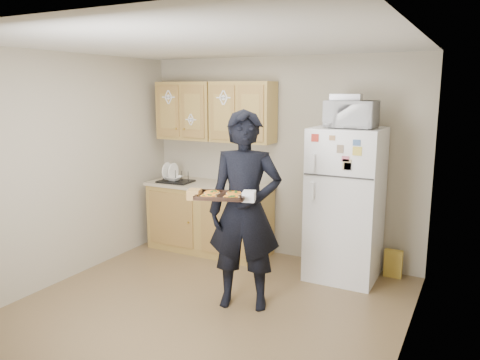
% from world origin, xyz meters
% --- Properties ---
extents(floor, '(3.60, 3.60, 0.00)m').
position_xyz_m(floor, '(0.00, 0.00, 0.00)').
color(floor, brown).
rests_on(floor, ground).
extents(ceiling, '(3.60, 3.60, 0.00)m').
position_xyz_m(ceiling, '(0.00, 0.00, 2.50)').
color(ceiling, silver).
rests_on(ceiling, wall_back).
extents(wall_back, '(3.60, 0.04, 2.50)m').
position_xyz_m(wall_back, '(0.00, 1.80, 1.25)').
color(wall_back, '#AEA48D').
rests_on(wall_back, floor).
extents(wall_front, '(3.60, 0.04, 2.50)m').
position_xyz_m(wall_front, '(0.00, -1.80, 1.25)').
color(wall_front, '#AEA48D').
rests_on(wall_front, floor).
extents(wall_left, '(0.04, 3.60, 2.50)m').
position_xyz_m(wall_left, '(-1.80, 0.00, 1.25)').
color(wall_left, '#AEA48D').
rests_on(wall_left, floor).
extents(wall_right, '(0.04, 3.60, 2.50)m').
position_xyz_m(wall_right, '(1.80, 0.00, 1.25)').
color(wall_right, '#AEA48D').
rests_on(wall_right, floor).
extents(refrigerator, '(0.75, 0.70, 1.70)m').
position_xyz_m(refrigerator, '(0.95, 1.43, 0.85)').
color(refrigerator, white).
rests_on(refrigerator, floor).
extents(base_cabinet, '(1.60, 0.60, 0.86)m').
position_xyz_m(base_cabinet, '(-0.85, 1.48, 0.43)').
color(base_cabinet, olive).
rests_on(base_cabinet, floor).
extents(countertop, '(1.64, 0.64, 0.04)m').
position_xyz_m(countertop, '(-0.85, 1.48, 0.88)').
color(countertop, '#B5A98B').
rests_on(countertop, base_cabinet).
extents(upper_cab_left, '(0.80, 0.33, 0.75)m').
position_xyz_m(upper_cab_left, '(-1.25, 1.61, 1.83)').
color(upper_cab_left, olive).
rests_on(upper_cab_left, wall_back).
extents(upper_cab_right, '(0.80, 0.33, 0.75)m').
position_xyz_m(upper_cab_right, '(-0.43, 1.61, 1.83)').
color(upper_cab_right, olive).
rests_on(upper_cab_right, wall_back).
extents(cereal_box, '(0.20, 0.07, 0.32)m').
position_xyz_m(cereal_box, '(1.47, 1.67, 0.16)').
color(cereal_box, '#EEDD54').
rests_on(cereal_box, floor).
extents(person, '(0.81, 0.66, 1.92)m').
position_xyz_m(person, '(0.29, 0.27, 0.96)').
color(person, black).
rests_on(person, floor).
extents(baking_tray, '(0.53, 0.45, 0.04)m').
position_xyz_m(baking_tray, '(0.19, -0.01, 1.15)').
color(baking_tray, black).
rests_on(baking_tray, person).
extents(pizza_front_left, '(0.15, 0.15, 0.02)m').
position_xyz_m(pizza_front_left, '(0.12, -0.12, 1.17)').
color(pizza_front_left, yellow).
rests_on(pizza_front_left, baking_tray).
extents(pizza_front_right, '(0.15, 0.15, 0.02)m').
position_xyz_m(pizza_front_right, '(0.31, -0.05, 1.17)').
color(pizza_front_right, yellow).
rests_on(pizza_front_right, baking_tray).
extents(pizza_back_left, '(0.15, 0.15, 0.02)m').
position_xyz_m(pizza_back_left, '(0.07, 0.02, 1.17)').
color(pizza_back_left, yellow).
rests_on(pizza_back_left, baking_tray).
extents(pizza_back_right, '(0.15, 0.15, 0.02)m').
position_xyz_m(pizza_back_right, '(0.27, 0.09, 1.17)').
color(pizza_back_right, yellow).
rests_on(pizza_back_right, baking_tray).
extents(microwave, '(0.53, 0.36, 0.29)m').
position_xyz_m(microwave, '(0.98, 1.38, 1.84)').
color(microwave, white).
rests_on(microwave, refrigerator).
extents(foil_pan, '(0.34, 0.25, 0.07)m').
position_xyz_m(foil_pan, '(0.91, 1.41, 2.02)').
color(foil_pan, silver).
rests_on(foil_pan, microwave).
extents(dish_rack, '(0.45, 0.34, 0.17)m').
position_xyz_m(dish_rack, '(-1.31, 1.38, 0.99)').
color(dish_rack, black).
rests_on(dish_rack, countertop).
extents(bowl, '(0.23, 0.23, 0.05)m').
position_xyz_m(bowl, '(-1.34, 1.38, 0.95)').
color(bowl, white).
rests_on(bowl, dish_rack).
extents(soap_bottle, '(0.11, 0.11, 0.19)m').
position_xyz_m(soap_bottle, '(-0.15, 1.38, 1.00)').
color(soap_bottle, white).
rests_on(soap_bottle, countertop).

